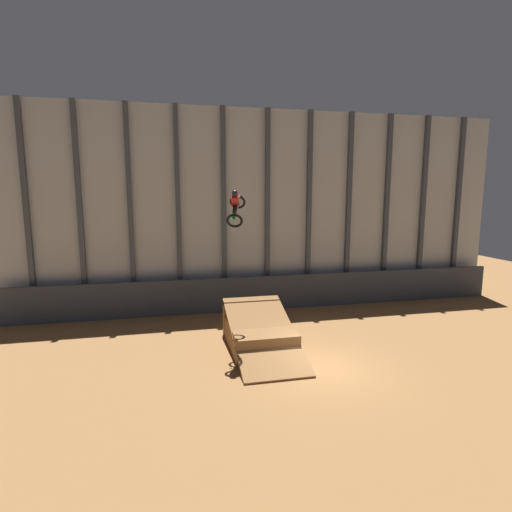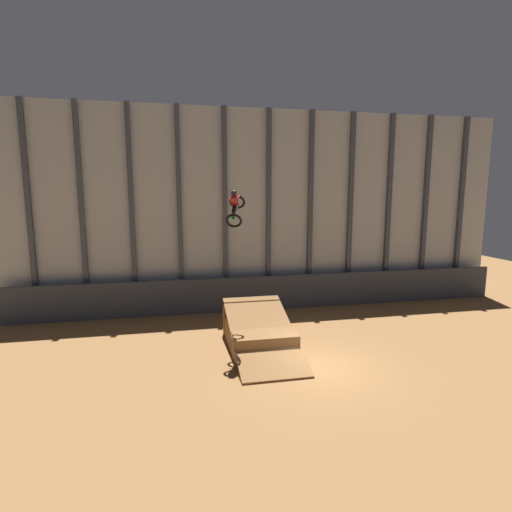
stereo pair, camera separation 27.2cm
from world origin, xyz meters
TOP-DOWN VIEW (x-y plane):
  - ground_plane at (0.00, 0.00)m, footprint 60.00×60.00m
  - arena_back_wall at (0.00, 9.83)m, footprint 32.00×0.40m
  - lower_barrier at (0.00, 8.90)m, footprint 31.36×0.20m
  - dirt_ramp at (-2.08, 3.06)m, footprint 2.92×5.84m
  - rider_bike_solo at (-3.23, 2.58)m, footprint 1.18×1.86m

SIDE VIEW (x-z plane):
  - ground_plane at x=0.00m, z-range 0.00..0.00m
  - dirt_ramp at x=-2.08m, z-range -0.34..1.69m
  - lower_barrier at x=0.00m, z-range 0.00..2.15m
  - arena_back_wall at x=0.00m, z-range 0.00..12.42m
  - rider_bike_solo at x=-3.23m, z-range 5.82..7.52m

